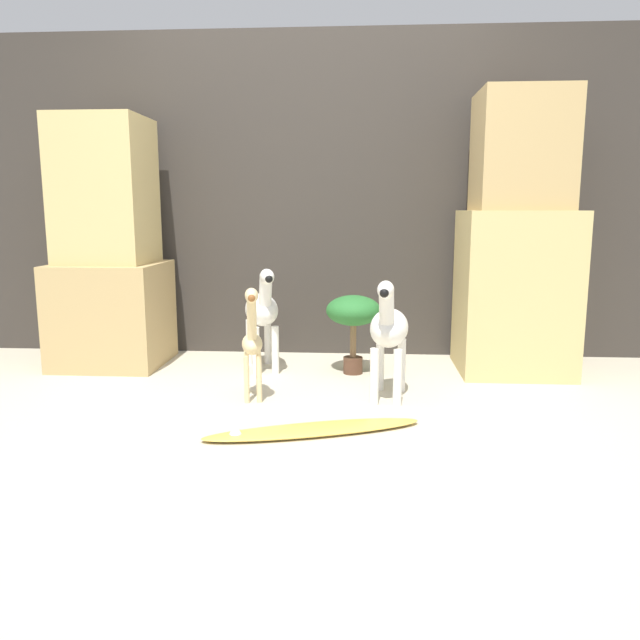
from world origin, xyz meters
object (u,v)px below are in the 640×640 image
zebra_right (389,330)px  giraffe_figurine (252,339)px  potted_palm_front (353,314)px  surfboard (312,429)px  zebra_left (262,311)px

zebra_right → giraffe_figurine: bearing=-174.5°
potted_palm_front → giraffe_figurine: bearing=-131.7°
zebra_right → surfboard: size_ratio=0.65×
zebra_left → potted_palm_front: size_ratio=1.35×
zebra_left → surfboard: (0.41, -1.12, -0.36)m
giraffe_figurine → surfboard: giraffe_figurine is taller
zebra_left → surfboard: zebra_left is taller
zebra_left → giraffe_figurine: bearing=-85.7°
surfboard → zebra_left: bearing=109.9°
giraffe_figurine → zebra_right: bearing=5.5°
zebra_right → zebra_left: (-0.77, 0.57, 0.00)m
zebra_right → surfboard: zebra_right is taller
zebra_right → giraffe_figurine: (-0.73, -0.07, -0.05)m
potted_palm_front → surfboard: size_ratio=0.48×
zebra_right → surfboard: 0.76m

